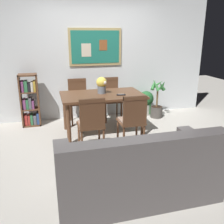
{
  "coord_description": "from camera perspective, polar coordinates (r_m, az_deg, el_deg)",
  "views": [
    {
      "loc": [
        -1.05,
        -3.77,
        1.81
      ],
      "look_at": [
        -0.12,
        -0.25,
        0.65
      ],
      "focal_mm": 39.63,
      "sensor_mm": 36.0,
      "label": 1
    }
  ],
  "objects": [
    {
      "name": "dining_chair_near_left",
      "position": [
        3.79,
        -4.77,
        -2.05
      ],
      "size": [
        0.4,
        0.41,
        0.91
      ],
      "color": "brown",
      "rests_on": "ground_plane"
    },
    {
      "name": "dining_chair_near_right",
      "position": [
        3.93,
        4.78,
        -1.29
      ],
      "size": [
        0.4,
        0.41,
        0.91
      ],
      "color": "brown",
      "rests_on": "ground_plane"
    },
    {
      "name": "ground_plane",
      "position": [
        4.31,
        0.63,
        -7.16
      ],
      "size": [
        12.0,
        12.0,
        0.0
      ],
      "primitive_type": "plane",
      "color": "#B7B2A8"
    },
    {
      "name": "potted_palm",
      "position": [
        5.61,
        10.34,
        1.98
      ],
      "size": [
        0.37,
        0.39,
        0.89
      ],
      "color": "#4C4742",
      "rests_on": "ground_plane"
    },
    {
      "name": "tv_remote",
      "position": [
        4.42,
        2.11,
        4.01
      ],
      "size": [
        0.16,
        0.07,
        0.02
      ],
      "color": "black",
      "rests_on": "dining_table"
    },
    {
      "name": "wall_back_with_painting",
      "position": [
        5.51,
        -3.93,
        12.33
      ],
      "size": [
        5.2,
        0.14,
        2.6
      ],
      "color": "silver",
      "rests_on": "ground_plane"
    },
    {
      "name": "dining_table",
      "position": [
        4.54,
        -2.26,
        2.95
      ],
      "size": [
        1.49,
        0.9,
        0.76
      ],
      "color": "brown",
      "rests_on": "ground_plane"
    },
    {
      "name": "flower_vase",
      "position": [
        4.53,
        -2.38,
        6.39
      ],
      "size": [
        0.2,
        0.2,
        0.3
      ],
      "color": "slate",
      "rests_on": "dining_table"
    },
    {
      "name": "dining_chair_far_right",
      "position": [
        5.35,
        -0.33,
        3.88
      ],
      "size": [
        0.4,
        0.41,
        0.91
      ],
      "color": "brown",
      "rests_on": "ground_plane"
    },
    {
      "name": "leather_couch",
      "position": [
        2.88,
        5.81,
        -13.75
      ],
      "size": [
        1.8,
        0.84,
        0.84
      ],
      "color": "#514C4C",
      "rests_on": "ground_plane"
    },
    {
      "name": "dining_chair_far_left",
      "position": [
        5.25,
        -7.82,
        3.44
      ],
      "size": [
        0.4,
        0.41,
        0.91
      ],
      "color": "brown",
      "rests_on": "ground_plane"
    },
    {
      "name": "bookshelf",
      "position": [
        5.26,
        -18.42,
        2.18
      ],
      "size": [
        0.36,
        0.28,
        1.06
      ],
      "color": "brown",
      "rests_on": "ground_plane"
    },
    {
      "name": "potted_ivy",
      "position": [
        5.78,
        7.87,
        2.41
      ],
      "size": [
        0.34,
        0.34,
        0.57
      ],
      "color": "#B2ADA3",
      "rests_on": "ground_plane"
    }
  ]
}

